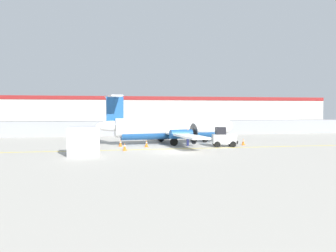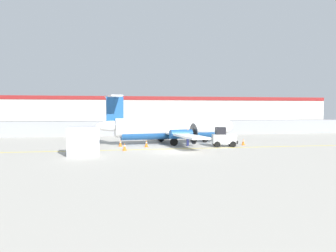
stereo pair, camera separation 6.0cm
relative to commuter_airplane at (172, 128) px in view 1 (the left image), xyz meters
name	(u,v)px [view 1 (the left image)]	position (x,y,z in m)	size (l,w,h in m)	color
ground_plane	(172,149)	(-0.96, -4.66, -1.60)	(140.00, 140.00, 0.01)	#ADA89E
perimeter_fence	(150,127)	(-0.96, 11.34, -0.49)	(98.00, 0.10, 2.10)	gray
parking_lot_strip	(141,130)	(-0.96, 22.84, -1.54)	(98.00, 17.00, 0.12)	#38383A
background_building	(133,111)	(-0.96, 41.33, 1.66)	(91.00, 8.10, 6.50)	beige
commuter_airplane	(172,128)	(0.00, 0.00, 0.00)	(15.02, 16.07, 4.92)	white
baggage_tug	(224,138)	(4.32, -3.68, -0.75)	(2.46, 1.66, 1.88)	silver
ground_crew_worker	(188,136)	(1.04, -2.58, -0.65)	(0.48, 0.49, 1.70)	#191E4C
cargo_container	(83,141)	(-8.53, -7.40, -0.50)	(2.55, 2.18, 2.20)	silver
traffic_cone_near_left	(120,143)	(-5.46, -1.83, -1.29)	(0.36, 0.36, 0.64)	orange
traffic_cone_near_right	(243,142)	(6.73, -2.79, -1.29)	(0.36, 0.36, 0.64)	orange
traffic_cone_far_left	(147,144)	(-3.03, -2.78, -1.29)	(0.36, 0.36, 0.64)	orange
traffic_cone_far_right	(125,147)	(-5.21, -5.08, -1.29)	(0.36, 0.36, 0.64)	orange
parked_car_0	(52,127)	(-15.11, 19.31, -0.71)	(4.35, 2.33, 1.58)	black
parked_car_1	(95,126)	(-8.73, 21.51, -0.71)	(4.35, 2.34, 1.58)	#19662D
parked_car_2	(139,126)	(-1.49, 20.94, -0.71)	(4.28, 2.18, 1.58)	slate
parked_car_3	(187,126)	(6.15, 18.51, -0.71)	(4.33, 2.29, 1.58)	silver
parked_car_4	(222,125)	(12.61, 19.54, -0.71)	(4.24, 2.08, 1.58)	navy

